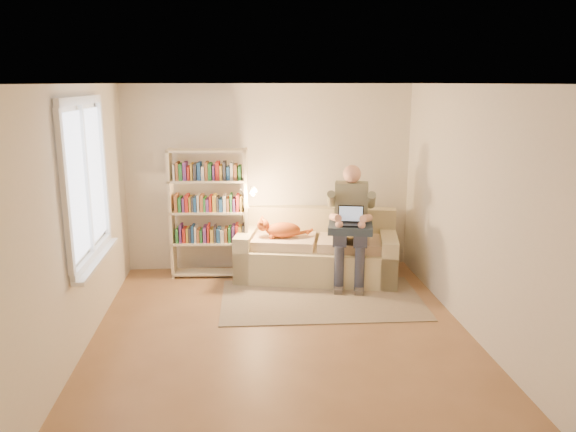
{
  "coord_description": "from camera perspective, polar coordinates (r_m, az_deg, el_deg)",
  "views": [
    {
      "loc": [
        -0.43,
        -5.56,
        2.61
      ],
      "look_at": [
        0.16,
        1.0,
        1.04
      ],
      "focal_mm": 35.0,
      "sensor_mm": 36.0,
      "label": 1
    }
  ],
  "objects": [
    {
      "name": "sofa",
      "position": [
        7.72,
        2.96,
        -3.8
      ],
      "size": [
        2.29,
        1.38,
        0.91
      ],
      "rotation": [
        0.0,
        0.0,
        -0.21
      ],
      "color": "beige",
      "rests_on": "floor"
    },
    {
      "name": "wall_back",
      "position": [
        7.93,
        -1.93,
        3.88
      ],
      "size": [
        4.0,
        0.02,
        2.6
      ],
      "primitive_type": "cube",
      "color": "silver",
      "rests_on": "floor"
    },
    {
      "name": "wall_left",
      "position": [
        5.92,
        -20.35,
        -0.24
      ],
      "size": [
        0.02,
        4.5,
        2.6
      ],
      "primitive_type": "cube",
      "color": "silver",
      "rests_on": "floor"
    },
    {
      "name": "window",
      "position": [
        6.08,
        -19.45,
        0.9
      ],
      "size": [
        0.12,
        1.52,
        1.69
      ],
      "color": "white",
      "rests_on": "wall_left"
    },
    {
      "name": "person",
      "position": [
        7.4,
        6.39,
        -0.23
      ],
      "size": [
        0.56,
        0.76,
        1.56
      ],
      "rotation": [
        0.0,
        0.0,
        -0.21
      ],
      "color": "gray",
      "rests_on": "sofa"
    },
    {
      "name": "bookshelf",
      "position": [
        7.64,
        -8.01,
        0.92
      ],
      "size": [
        1.17,
        0.4,
        1.77
      ],
      "rotation": [
        0.0,
        0.0,
        -0.07
      ],
      "color": "beige",
      "rests_on": "floor"
    },
    {
      "name": "floor",
      "position": [
        6.15,
        -0.64,
        -11.7
      ],
      "size": [
        4.5,
        4.5,
        0.0
      ],
      "primitive_type": "plane",
      "color": "brown",
      "rests_on": "ground"
    },
    {
      "name": "rug",
      "position": [
        7.0,
        3.43,
        -8.46
      ],
      "size": [
        2.49,
        1.51,
        0.01
      ],
      "primitive_type": "cube",
      "rotation": [
        0.0,
        0.0,
        -0.03
      ],
      "color": "gray",
      "rests_on": "floor"
    },
    {
      "name": "blanket",
      "position": [
        7.28,
        6.66,
        -1.25
      ],
      "size": [
        0.65,
        0.57,
        0.1
      ],
      "primitive_type": "cube",
      "rotation": [
        0.0,
        0.0,
        -0.21
      ],
      "color": "#263342",
      "rests_on": "person"
    },
    {
      "name": "wall_front",
      "position": [
        3.58,
        2.14,
        -8.08
      ],
      "size": [
        4.0,
        0.02,
        2.6
      ],
      "primitive_type": "cube",
      "color": "silver",
      "rests_on": "floor"
    },
    {
      "name": "laptop",
      "position": [
        7.26,
        6.68,
        -0.38
      ],
      "size": [
        0.38,
        0.36,
        0.27
      ],
      "rotation": [
        0.0,
        0.0,
        -0.21
      ],
      "color": "black",
      "rests_on": "blanket"
    },
    {
      "name": "wall_right",
      "position": [
        6.2,
        18.08,
        0.53
      ],
      "size": [
        0.02,
        4.5,
        2.6
      ],
      "primitive_type": "cube",
      "color": "silver",
      "rests_on": "floor"
    },
    {
      "name": "cat",
      "position": [
        7.54,
        -1.0,
        -1.37
      ],
      "size": [
        0.72,
        0.34,
        0.26
      ],
      "rotation": [
        0.0,
        0.0,
        -0.21
      ],
      "color": "#D26529",
      "rests_on": "sofa"
    },
    {
      "name": "ceiling",
      "position": [
        5.57,
        -0.71,
        13.29
      ],
      "size": [
        4.0,
        4.5,
        0.02
      ],
      "primitive_type": "cube",
      "color": "white",
      "rests_on": "wall_back"
    }
  ]
}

